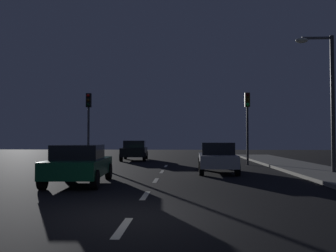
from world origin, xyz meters
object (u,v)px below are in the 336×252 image
(car_stopped_ahead, at_px, (217,157))
(car_adjacent_lane, at_px, (79,164))
(street_lamp_right, at_px, (326,90))
(traffic_signal_left, at_px, (88,114))
(car_oncoming_far, at_px, (134,150))
(traffic_signal_right, at_px, (247,114))

(car_stopped_ahead, relative_size, car_adjacent_lane, 1.00)
(car_adjacent_lane, bearing_deg, street_lamp_right, 19.16)
(traffic_signal_left, bearing_deg, car_stopped_ahead, -34.29)
(traffic_signal_left, relative_size, car_oncoming_far, 1.09)
(traffic_signal_right, bearing_deg, street_lamp_right, -69.33)
(car_stopped_ahead, relative_size, car_oncoming_far, 1.02)
(traffic_signal_right, xyz_separation_m, car_oncoming_far, (-7.82, 4.72, -2.44))
(car_stopped_ahead, xyz_separation_m, car_adjacent_lane, (-5.41, -4.71, -0.01))
(traffic_signal_left, xyz_separation_m, traffic_signal_right, (10.14, -0.00, -0.01))
(traffic_signal_left, xyz_separation_m, car_oncoming_far, (2.33, 4.72, -2.46))
(traffic_signal_left, relative_size, street_lamp_right, 0.72)
(traffic_signal_right, bearing_deg, traffic_signal_left, 180.00)
(traffic_signal_right, height_order, car_stopped_ahead, traffic_signal_right)
(traffic_signal_right, distance_m, street_lamp_right, 6.93)
(car_oncoming_far, bearing_deg, street_lamp_right, -47.46)
(car_oncoming_far, bearing_deg, traffic_signal_right, -31.11)
(car_oncoming_far, xyz_separation_m, street_lamp_right, (10.25, -11.17, 3.08))
(car_stopped_ahead, height_order, car_oncoming_far, car_oncoming_far)
(traffic_signal_right, xyz_separation_m, street_lamp_right, (2.44, -6.46, 0.64))
(traffic_signal_left, relative_size, car_stopped_ahead, 1.07)
(car_stopped_ahead, xyz_separation_m, car_oncoming_far, (-5.44, 10.01, 0.02))
(car_stopped_ahead, distance_m, car_adjacent_lane, 7.17)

